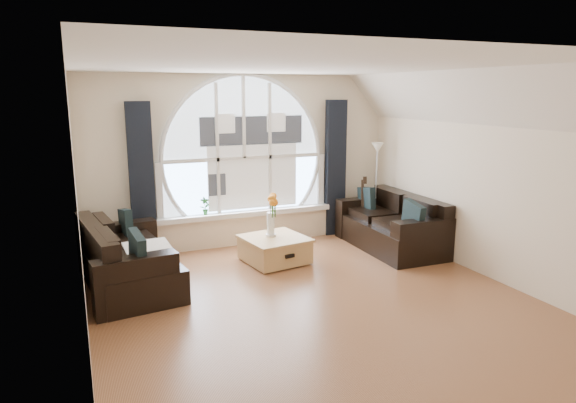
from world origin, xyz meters
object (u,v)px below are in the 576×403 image
object	(u,v)px
vase_flowers	(271,210)
floor_lamp	(376,190)
potted_plant	(205,206)
guitar	(361,207)
sofa_left	(128,257)
coffee_chest	(275,248)
sofa_right	(390,223)

from	to	relation	value
vase_flowers	floor_lamp	world-z (taller)	floor_lamp
floor_lamp	potted_plant	world-z (taller)	floor_lamp
floor_lamp	guitar	xyz separation A→B (m)	(-0.28, 0.01, -0.27)
sofa_left	coffee_chest	distance (m)	2.07
vase_flowers	potted_plant	xyz separation A→B (m)	(-0.73, 0.95, -0.08)
guitar	floor_lamp	bearing A→B (deg)	21.57
sofa_left	vase_flowers	size ratio (longest dim) A/B	2.68
sofa_right	floor_lamp	xyz separation A→B (m)	(0.17, 0.72, 0.40)
sofa_left	guitar	bearing A→B (deg)	4.78
floor_lamp	guitar	distance (m)	0.39
floor_lamp	sofa_right	bearing A→B (deg)	-103.58
sofa_left	floor_lamp	bearing A→B (deg)	3.79
vase_flowers	floor_lamp	size ratio (longest dim) A/B	0.44
vase_flowers	guitar	bearing A→B (deg)	17.50
coffee_chest	sofa_right	bearing A→B (deg)	-10.87
potted_plant	sofa_right	bearing A→B (deg)	-22.27
sofa_left	potted_plant	size ratio (longest dim) A/B	6.72
sofa_right	vase_flowers	size ratio (longest dim) A/B	2.70
sofa_right	guitar	world-z (taller)	guitar
sofa_left	coffee_chest	xyz separation A→B (m)	(2.05, 0.19, -0.19)
sofa_left	coffee_chest	world-z (taller)	sofa_left
sofa_left	guitar	size ratio (longest dim) A/B	1.77
coffee_chest	vase_flowers	bearing A→B (deg)	97.73
floor_lamp	guitar	size ratio (longest dim) A/B	1.51
sofa_left	guitar	distance (m)	3.97
coffee_chest	vase_flowers	world-z (taller)	vase_flowers
sofa_left	coffee_chest	bearing A→B (deg)	-2.44
coffee_chest	vase_flowers	distance (m)	0.56
sofa_left	floor_lamp	xyz separation A→B (m)	(4.15, 0.84, 0.40)
sofa_left	guitar	world-z (taller)	guitar
potted_plant	floor_lamp	bearing A→B (deg)	-7.64
vase_flowers	potted_plant	bearing A→B (deg)	127.46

